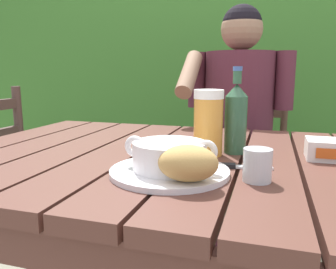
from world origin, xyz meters
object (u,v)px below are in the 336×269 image
object	(u,v)px
person_eating	(237,119)
beer_glass	(208,122)
bread_roll	(188,163)
beer_bottle	(236,117)
water_glass_small	(257,165)
soup_bowl	(170,155)
chair_near_diner	(239,164)
butter_tub	(332,150)
serving_plate	(170,171)
table_knife	(234,166)

from	to	relation	value
person_eating	beer_glass	xyz separation A→B (m)	(-0.01, -0.69, 0.08)
bread_roll	beer_bottle	xyz separation A→B (m)	(0.06, 0.31, 0.05)
bread_roll	beer_glass	xyz separation A→B (m)	(-0.01, 0.27, 0.04)
water_glass_small	soup_bowl	bearing A→B (deg)	-178.22
bread_roll	beer_glass	distance (m)	0.27
beer_bottle	soup_bowl	bearing A→B (deg)	-115.70
chair_near_diner	soup_bowl	world-z (taller)	chair_near_diner
beer_glass	butter_tub	bearing A→B (deg)	7.65
serving_plate	butter_tub	bearing A→B (deg)	33.65
chair_near_diner	butter_tub	bearing A→B (deg)	-70.24
soup_bowl	water_glass_small	distance (m)	0.19
table_knife	bread_roll	bearing A→B (deg)	-115.18
butter_tub	water_glass_small	bearing A→B (deg)	-126.77
bread_roll	butter_tub	size ratio (longest dim) A/B	1.05
person_eating	soup_bowl	bearing A→B (deg)	-93.93
person_eating	beer_bottle	bearing A→B (deg)	-84.99
person_eating	beer_glass	size ratio (longest dim) A/B	7.02
beer_glass	water_glass_small	bearing A→B (deg)	-54.51
beer_glass	water_glass_small	world-z (taller)	beer_glass
bread_roll	water_glass_small	bearing A→B (deg)	29.67
person_eating	bread_roll	world-z (taller)	person_eating
beer_bottle	person_eating	bearing A→B (deg)	95.01
bread_roll	butter_tub	distance (m)	0.44
soup_bowl	chair_near_diner	bearing A→B (deg)	86.62
bread_roll	beer_glass	world-z (taller)	beer_glass
bread_roll	serving_plate	bearing A→B (deg)	130.60
beer_bottle	butter_tub	xyz separation A→B (m)	(0.25, -0.00, -0.07)
serving_plate	table_knife	world-z (taller)	serving_plate
bread_roll	water_glass_small	world-z (taller)	bread_roll
chair_near_diner	water_glass_small	size ratio (longest dim) A/B	13.17
soup_bowl	beer_glass	xyz separation A→B (m)	(0.05, 0.20, 0.05)
person_eating	beer_glass	bearing A→B (deg)	-91.01
butter_tub	table_knife	world-z (taller)	butter_tub
beer_glass	butter_tub	distance (m)	0.33
soup_bowl	butter_tub	world-z (taller)	soup_bowl
chair_near_diner	bread_roll	bearing A→B (deg)	-90.28
serving_plate	butter_tub	size ratio (longest dim) A/B	2.12
beer_bottle	water_glass_small	size ratio (longest dim) A/B	3.45
chair_near_diner	butter_tub	distance (m)	0.94
bread_roll	table_knife	bearing A→B (deg)	64.82
beer_bottle	butter_tub	distance (m)	0.26
serving_plate	water_glass_small	bearing A→B (deg)	1.78
bread_roll	table_knife	size ratio (longest dim) A/B	0.90
person_eating	butter_tub	bearing A→B (deg)	-64.78
butter_tub	table_knife	bearing A→B (deg)	-146.73
beer_bottle	butter_tub	size ratio (longest dim) A/B	1.90
table_knife	beer_glass	bearing A→B (deg)	127.37
soup_bowl	water_glass_small	bearing A→B (deg)	1.78
soup_bowl	bread_roll	distance (m)	0.09
beer_glass	soup_bowl	bearing A→B (deg)	-103.71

